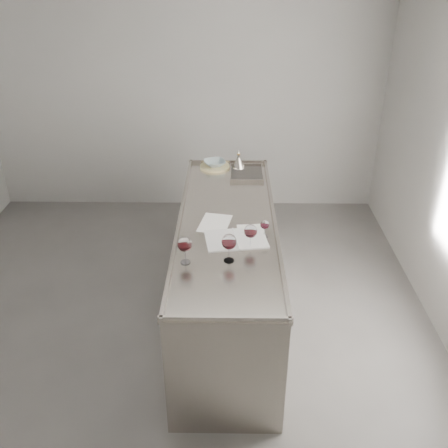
{
  "coord_description": "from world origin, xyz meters",
  "views": [
    {
      "loc": [
        0.52,
        -3.1,
        2.79
      ],
      "look_at": [
        0.48,
        0.1,
        1.02
      ],
      "focal_mm": 40.0,
      "sensor_mm": 36.0,
      "label": 1
    }
  ],
  "objects_px": {
    "notebook": "(236,239)",
    "ceramic_bowl": "(215,163)",
    "wine_glass_left": "(185,245)",
    "wine_glass_right": "(251,232)",
    "wine_glass_small": "(265,225)",
    "counter": "(227,271)",
    "wine_glass_middle": "(229,242)",
    "wine_funnel": "(238,162)"
  },
  "relations": [
    {
      "from": "wine_glass_left",
      "to": "wine_glass_small",
      "type": "height_order",
      "value": "wine_glass_left"
    },
    {
      "from": "wine_glass_left",
      "to": "notebook",
      "type": "distance_m",
      "value": 0.47
    },
    {
      "from": "counter",
      "to": "wine_glass_left",
      "type": "bearing_deg",
      "value": -114.94
    },
    {
      "from": "ceramic_bowl",
      "to": "wine_glass_left",
      "type": "bearing_deg",
      "value": -95.07
    },
    {
      "from": "wine_glass_small",
      "to": "wine_funnel",
      "type": "distance_m",
      "value": 1.33
    },
    {
      "from": "wine_glass_middle",
      "to": "wine_glass_right",
      "type": "distance_m",
      "value": 0.23
    },
    {
      "from": "notebook",
      "to": "ceramic_bowl",
      "type": "height_order",
      "value": "ceramic_bowl"
    },
    {
      "from": "wine_glass_small",
      "to": "notebook",
      "type": "bearing_deg",
      "value": -165.62
    },
    {
      "from": "wine_glass_right",
      "to": "wine_glass_small",
      "type": "height_order",
      "value": "wine_glass_right"
    },
    {
      "from": "counter",
      "to": "wine_glass_middle",
      "type": "bearing_deg",
      "value": -88.24
    },
    {
      "from": "wine_glass_small",
      "to": "wine_glass_middle",
      "type": "bearing_deg",
      "value": -128.37
    },
    {
      "from": "counter",
      "to": "wine_glass_right",
      "type": "distance_m",
      "value": 0.74
    },
    {
      "from": "wine_glass_left",
      "to": "wine_funnel",
      "type": "xyz_separation_m",
      "value": [
        0.38,
        1.67,
        -0.08
      ]
    },
    {
      "from": "wine_glass_left",
      "to": "notebook",
      "type": "relative_size",
      "value": 0.4
    },
    {
      "from": "wine_glass_left",
      "to": "wine_glass_small",
      "type": "bearing_deg",
      "value": 32.68
    },
    {
      "from": "wine_glass_middle",
      "to": "wine_funnel",
      "type": "xyz_separation_m",
      "value": [
        0.08,
        1.64,
        -0.09
      ]
    },
    {
      "from": "counter",
      "to": "wine_glass_small",
      "type": "height_order",
      "value": "wine_glass_small"
    },
    {
      "from": "notebook",
      "to": "ceramic_bowl",
      "type": "xyz_separation_m",
      "value": [
        -0.19,
        1.37,
        0.04
      ]
    },
    {
      "from": "counter",
      "to": "notebook",
      "type": "relative_size",
      "value": 5.07
    },
    {
      "from": "ceramic_bowl",
      "to": "wine_funnel",
      "type": "xyz_separation_m",
      "value": [
        0.23,
        0.0,
        0.01
      ]
    },
    {
      "from": "wine_glass_left",
      "to": "ceramic_bowl",
      "type": "distance_m",
      "value": 1.68
    },
    {
      "from": "wine_glass_middle",
      "to": "counter",
      "type": "bearing_deg",
      "value": 91.76
    },
    {
      "from": "wine_glass_right",
      "to": "wine_glass_left",
      "type": "bearing_deg",
      "value": -156.09
    },
    {
      "from": "wine_funnel",
      "to": "ceramic_bowl",
      "type": "bearing_deg",
      "value": 180.0
    },
    {
      "from": "wine_glass_right",
      "to": "wine_funnel",
      "type": "height_order",
      "value": "wine_glass_right"
    },
    {
      "from": "wine_glass_small",
      "to": "ceramic_bowl",
      "type": "distance_m",
      "value": 1.38
    },
    {
      "from": "wine_glass_middle",
      "to": "wine_glass_small",
      "type": "height_order",
      "value": "wine_glass_middle"
    },
    {
      "from": "wine_glass_middle",
      "to": "wine_funnel",
      "type": "distance_m",
      "value": 1.65
    },
    {
      "from": "ceramic_bowl",
      "to": "wine_glass_small",
      "type": "bearing_deg",
      "value": -73.04
    },
    {
      "from": "wine_glass_middle",
      "to": "notebook",
      "type": "bearing_deg",
      "value": 79.5
    },
    {
      "from": "wine_glass_small",
      "to": "wine_funnel",
      "type": "relative_size",
      "value": 0.75
    },
    {
      "from": "wine_glass_small",
      "to": "notebook",
      "type": "distance_m",
      "value": 0.23
    },
    {
      "from": "wine_glass_middle",
      "to": "wine_glass_left",
      "type": "bearing_deg",
      "value": -174.62
    },
    {
      "from": "wine_glass_middle",
      "to": "ceramic_bowl",
      "type": "height_order",
      "value": "wine_glass_middle"
    },
    {
      "from": "ceramic_bowl",
      "to": "wine_funnel",
      "type": "distance_m",
      "value": 0.23
    },
    {
      "from": "wine_glass_middle",
      "to": "wine_glass_right",
      "type": "relative_size",
      "value": 1.11
    },
    {
      "from": "wine_glass_right",
      "to": "ceramic_bowl",
      "type": "xyz_separation_m",
      "value": [
        -0.29,
        1.47,
        -0.08
      ]
    },
    {
      "from": "wine_glass_left",
      "to": "wine_glass_middle",
      "type": "bearing_deg",
      "value": 5.38
    },
    {
      "from": "notebook",
      "to": "counter",
      "type": "bearing_deg",
      "value": 94.44
    },
    {
      "from": "wine_glass_left",
      "to": "notebook",
      "type": "bearing_deg",
      "value": 41.16
    },
    {
      "from": "wine_glass_small",
      "to": "wine_funnel",
      "type": "height_order",
      "value": "wine_funnel"
    },
    {
      "from": "wine_glass_left",
      "to": "wine_glass_small",
      "type": "xyz_separation_m",
      "value": [
        0.55,
        0.35,
        -0.04
      ]
    }
  ]
}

